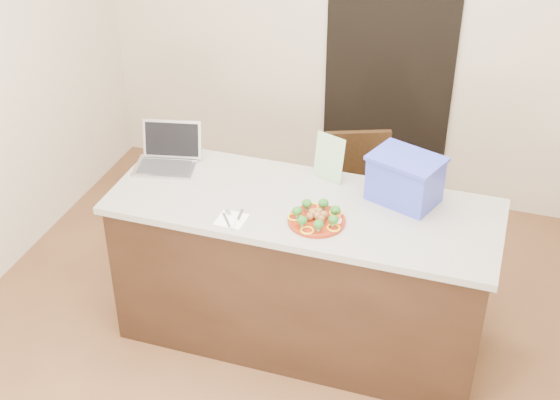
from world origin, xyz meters
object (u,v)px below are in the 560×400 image
(island, at_px, (302,273))
(laptop, at_px, (168,154))
(plate, at_px, (317,220))
(napkin, at_px, (232,219))
(yogurt_bottle, at_px, (338,222))
(chair, at_px, (352,195))
(blue_box, at_px, (405,179))

(island, height_order, laptop, laptop)
(plate, bearing_deg, laptop, 162.18)
(island, bearing_deg, plate, -52.20)
(napkin, relative_size, yogurt_bottle, 2.18)
(chair, bearing_deg, yogurt_bottle, -103.35)
(island, height_order, plate, plate)
(plate, bearing_deg, chair, 91.38)
(napkin, distance_m, yogurt_bottle, 0.54)
(plate, relative_size, yogurt_bottle, 4.43)
(island, height_order, chair, same)
(blue_box, bearing_deg, chair, 144.46)
(yogurt_bottle, distance_m, blue_box, 0.45)
(blue_box, relative_size, chair, 0.46)
(plate, bearing_deg, napkin, -164.78)
(plate, distance_m, blue_box, 0.52)
(island, distance_m, blue_box, 0.79)
(napkin, height_order, yogurt_bottle, yogurt_bottle)
(yogurt_bottle, bearing_deg, chair, 98.41)
(yogurt_bottle, distance_m, laptop, 1.12)
(blue_box, bearing_deg, island, -137.97)
(laptop, bearing_deg, napkin, -50.09)
(yogurt_bottle, bearing_deg, napkin, -168.42)
(napkin, height_order, blue_box, blue_box)
(yogurt_bottle, bearing_deg, plate, 177.80)
(island, bearing_deg, laptop, 169.09)
(plate, relative_size, napkin, 2.03)
(island, xyz_separation_m, plate, (0.11, -0.15, 0.47))
(island, relative_size, napkin, 14.37)
(island, relative_size, chair, 2.24)
(blue_box, distance_m, chair, 0.88)
(island, height_order, yogurt_bottle, yogurt_bottle)
(blue_box, xyz_separation_m, chair, (-0.40, 0.58, -0.53))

